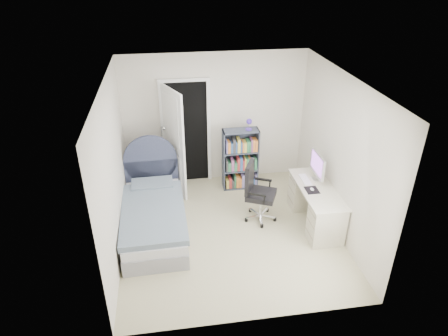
{
  "coord_description": "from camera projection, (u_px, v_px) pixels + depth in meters",
  "views": [
    {
      "loc": [
        -0.88,
        -5.15,
        4.01
      ],
      "look_at": [
        -0.06,
        0.25,
        1.05
      ],
      "focal_mm": 32.0,
      "sensor_mm": 36.0,
      "label": 1
    }
  ],
  "objects": [
    {
      "name": "room_shell",
      "position": [
        231.0,
        164.0,
        5.91
      ],
      "size": [
        3.5,
        3.7,
        2.6
      ],
      "color": "tan",
      "rests_on": "ground"
    },
    {
      "name": "office_chair",
      "position": [
        256.0,
        189.0,
        6.57
      ],
      "size": [
        0.61,
        0.61,
        1.04
      ],
      "color": "silver",
      "rests_on": "ground"
    },
    {
      "name": "door",
      "position": [
        178.0,
        138.0,
        7.25
      ],
      "size": [
        0.92,
        0.77,
        2.06
      ],
      "color": "black",
      "rests_on": "ground"
    },
    {
      "name": "desk",
      "position": [
        315.0,
        204.0,
        6.54
      ],
      "size": [
        0.56,
        1.39,
        1.14
      ],
      "color": "beige",
      "rests_on": "ground"
    },
    {
      "name": "nightstand",
      "position": [
        161.0,
        170.0,
        7.6
      ],
      "size": [
        0.37,
        0.37,
        0.55
      ],
      "color": "tan",
      "rests_on": "ground"
    },
    {
      "name": "bookcase",
      "position": [
        241.0,
        161.0,
        7.5
      ],
      "size": [
        0.66,
        0.28,
        1.4
      ],
      "color": "#3E4454",
      "rests_on": "ground"
    },
    {
      "name": "floor_lamp",
      "position": [
        165.0,
        163.0,
        7.51
      ],
      "size": [
        0.18,
        0.18,
        1.26
      ],
      "color": "silver",
      "rests_on": "ground"
    },
    {
      "name": "bed",
      "position": [
        154.0,
        214.0,
        6.44
      ],
      "size": [
        1.01,
        2.06,
        1.26
      ],
      "color": "gray",
      "rests_on": "ground"
    }
  ]
}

